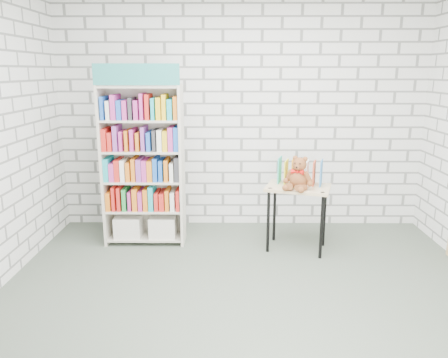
{
  "coord_description": "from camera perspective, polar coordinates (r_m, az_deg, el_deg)",
  "views": [
    {
      "loc": [
        -0.17,
        -3.41,
        1.94
      ],
      "look_at": [
        -0.21,
        0.95,
        0.85
      ],
      "focal_mm": 35.0,
      "sensor_mm": 36.0,
      "label": 1
    }
  ],
  "objects": [
    {
      "name": "room_shell",
      "position": [
        3.42,
        3.44,
        11.39
      ],
      "size": [
        4.52,
        4.02,
        2.81
      ],
      "color": "silver",
      "rests_on": "ground"
    },
    {
      "name": "ground",
      "position": [
        3.93,
        3.04,
        -15.6
      ],
      "size": [
        4.5,
        4.5,
        0.0
      ],
      "primitive_type": "plane",
      "color": "#485246",
      "rests_on": "ground"
    },
    {
      "name": "display_table",
      "position": [
        4.81,
        9.61,
        -2.1
      ],
      "size": [
        0.78,
        0.64,
        0.72
      ],
      "color": "tan",
      "rests_on": "ground"
    },
    {
      "name": "bookshelf",
      "position": [
        4.97,
        -10.48,
        1.88
      ],
      "size": [
        0.9,
        0.35,
        2.01
      ],
      "color": "beige",
      "rests_on": "ground"
    },
    {
      "name": "table_books",
      "position": [
        4.86,
        9.9,
        0.97
      ],
      "size": [
        0.51,
        0.33,
        0.28
      ],
      "color": "#2BBBB0",
      "rests_on": "display_table"
    },
    {
      "name": "teddy_bear",
      "position": [
        4.65,
        9.7,
        0.4
      ],
      "size": [
        0.33,
        0.32,
        0.35
      ],
      "color": "maroon",
      "rests_on": "display_table"
    }
  ]
}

